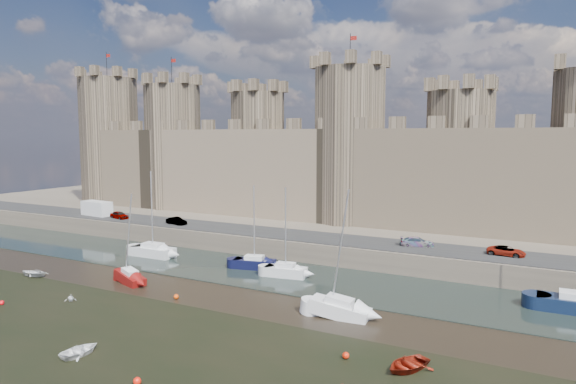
# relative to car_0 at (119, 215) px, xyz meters

# --- Properties ---
(ground) EXTENTS (160.00, 160.00, 0.00)m
(ground) POSITION_rel_car_0_xyz_m (30.41, -32.93, -3.11)
(ground) COLOR black
(ground) RESTS_ON ground
(seaweed_patch) EXTENTS (70.00, 34.00, 0.01)m
(seaweed_patch) POSITION_rel_car_0_xyz_m (30.41, -38.93, -3.11)
(seaweed_patch) COLOR black
(seaweed_patch) RESTS_ON ground
(water_channel) EXTENTS (160.00, 12.00, 0.08)m
(water_channel) POSITION_rel_car_0_xyz_m (30.41, -8.93, -3.07)
(water_channel) COLOR black
(water_channel) RESTS_ON ground
(quay) EXTENTS (160.00, 60.00, 2.50)m
(quay) POSITION_rel_car_0_xyz_m (30.41, 27.07, -1.86)
(quay) COLOR #4C443A
(quay) RESTS_ON ground
(road) EXTENTS (160.00, 7.00, 0.10)m
(road) POSITION_rel_car_0_xyz_m (30.41, 1.07, -0.56)
(road) COLOR black
(road) RESTS_ON quay
(castle) EXTENTS (108.50, 11.00, 29.00)m
(castle) POSITION_rel_car_0_xyz_m (29.77, 15.07, 8.56)
(castle) COLOR #42382B
(castle) RESTS_ON quay
(car_0) EXTENTS (3.81, 2.18, 1.22)m
(car_0) POSITION_rel_car_0_xyz_m (0.00, 0.00, 0.00)
(car_0) COLOR gray
(car_0) RESTS_ON quay
(car_1) EXTENTS (3.62, 1.79, 1.14)m
(car_1) POSITION_rel_car_0_xyz_m (11.48, -0.05, -0.04)
(car_1) COLOR gray
(car_1) RESTS_ON quay
(car_2) EXTENTS (4.16, 2.63, 1.12)m
(car_2) POSITION_rel_car_0_xyz_m (46.26, 1.67, -0.05)
(car_2) COLOR gray
(car_2) RESTS_ON quay
(car_3) EXTENTS (4.09, 2.16, 1.10)m
(car_3) POSITION_rel_car_0_xyz_m (56.02, 1.42, -0.06)
(car_3) COLOR gray
(car_3) RESTS_ON quay
(van) EXTENTS (5.67, 2.76, 2.39)m
(van) POSITION_rel_car_0_xyz_m (-5.56, 0.57, 0.58)
(van) COLOR silver
(van) RESTS_ON quay
(sailboat_0) EXTENTS (5.91, 2.40, 10.98)m
(sailboat_0) POSITION_rel_car_0_xyz_m (14.96, -8.88, -2.27)
(sailboat_0) COLOR silver
(sailboat_0) RESTS_ON ground
(sailboat_1) EXTENTS (5.18, 3.00, 9.76)m
(sailboat_1) POSITION_rel_car_0_xyz_m (29.67, -7.95, -2.33)
(sailboat_1) COLOR black
(sailboat_1) RESTS_ON ground
(sailboat_2) EXTENTS (4.81, 2.49, 9.90)m
(sailboat_2) POSITION_rel_car_0_xyz_m (34.54, -9.34, -2.31)
(sailboat_2) COLOR silver
(sailboat_2) RESTS_ON ground
(sailboat_4) EXTENTS (4.40, 2.76, 9.60)m
(sailboat_4) POSITION_rel_car_0_xyz_m (21.07, -19.04, -2.40)
(sailboat_4) COLOR maroon
(sailboat_4) RESTS_ON ground
(sailboat_5) EXTENTS (5.30, 2.39, 11.15)m
(sailboat_5) POSITION_rel_car_0_xyz_m (44.49, -18.14, -2.32)
(sailboat_5) COLOR silver
(sailboat_5) RESTS_ON ground
(dinghy_2) EXTENTS (2.32, 3.08, 0.60)m
(dinghy_2) POSITION_rel_car_0_xyz_m (30.99, -33.89, -2.81)
(dinghy_2) COLOR white
(dinghy_2) RESTS_ON ground
(dinghy_3) EXTENTS (1.62, 1.57, 0.65)m
(dinghy_3) POSITION_rel_car_0_xyz_m (20.49, -26.07, -2.79)
(dinghy_3) COLOR white
(dinghy_3) RESTS_ON ground
(dinghy_4) EXTENTS (3.82, 4.29, 0.73)m
(dinghy_4) POSITION_rel_car_0_xyz_m (52.28, -25.37, -2.74)
(dinghy_4) COLOR maroon
(dinghy_4) RESTS_ON ground
(dinghy_6) EXTENTS (3.36, 2.43, 0.69)m
(dinghy_6) POSITION_rel_car_0_xyz_m (9.42, -22.02, -2.77)
(dinghy_6) COLOR silver
(dinghy_6) RESTS_ON ground
(buoy_0) EXTENTS (0.43, 0.43, 0.43)m
(buoy_0) POSITION_rel_car_0_xyz_m (15.69, -29.74, -2.90)
(buoy_0) COLOR #FC0B14
(buoy_0) RESTS_ON ground
(buoy_1) EXTENTS (0.50, 0.50, 0.50)m
(buoy_1) POSITION_rel_car_0_xyz_m (28.87, -20.93, -2.86)
(buoy_1) COLOR #F0470A
(buoy_1) RESTS_ON ground
(buoy_2) EXTENTS (0.50, 0.50, 0.50)m
(buoy_2) POSITION_rel_car_0_xyz_m (37.80, -35.31, -2.86)
(buoy_2) COLOR #FF1D0B
(buoy_2) RESTS_ON ground
(buoy_3) EXTENTS (0.50, 0.50, 0.50)m
(buoy_3) POSITION_rel_car_0_xyz_m (48.01, -25.68, -2.86)
(buoy_3) COLOR red
(buoy_3) RESTS_ON ground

